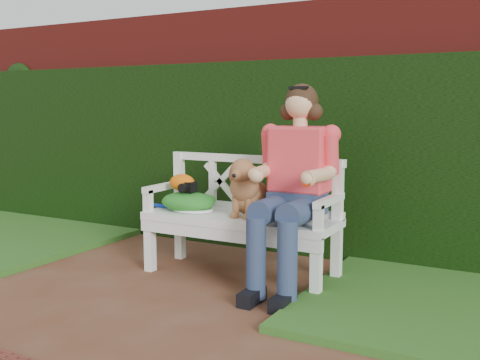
% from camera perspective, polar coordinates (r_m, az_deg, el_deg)
% --- Properties ---
extents(ground, '(60.00, 60.00, 0.00)m').
position_cam_1_polar(ground, '(4.02, -11.87, -11.60)').
color(ground, '#5B2C1A').
extents(brick_wall, '(10.00, 0.30, 2.20)m').
position_cam_1_polar(brick_wall, '(5.39, 1.03, 5.36)').
color(brick_wall, maroon).
rests_on(brick_wall, ground).
extents(ivy_hedge, '(10.00, 0.18, 1.70)m').
position_cam_1_polar(ivy_hedge, '(5.21, -0.10, 2.53)').
color(ivy_hedge, '#16360A').
rests_on(ivy_hedge, ground).
extents(garden_bench, '(1.63, 0.74, 0.48)m').
position_cam_1_polar(garden_bench, '(4.33, -0.00, -6.71)').
color(garden_bench, white).
rests_on(garden_bench, ground).
extents(seated_woman, '(0.76, 0.93, 1.47)m').
position_cam_1_polar(seated_woman, '(4.02, 5.78, -0.68)').
color(seated_woman, red).
rests_on(seated_woman, ground).
extents(dog, '(0.30, 0.41, 0.45)m').
position_cam_1_polar(dog, '(4.22, 0.92, -0.64)').
color(dog, '#9B622D').
rests_on(dog, garden_bench).
extents(tennis_racket, '(0.67, 0.33, 0.03)m').
position_cam_1_polar(tennis_racket, '(4.47, -5.13, -2.93)').
color(tennis_racket, white).
rests_on(tennis_racket, garden_bench).
extents(green_bag, '(0.46, 0.37, 0.15)m').
position_cam_1_polar(green_bag, '(4.46, -5.29, -2.15)').
color(green_bag, green).
rests_on(green_bag, garden_bench).
extents(camera_item, '(0.13, 0.10, 0.08)m').
position_cam_1_polar(camera_item, '(4.43, -5.30, -0.68)').
color(camera_item, black).
rests_on(camera_item, green_bag).
extents(baseball_glove, '(0.22, 0.16, 0.14)m').
position_cam_1_polar(baseball_glove, '(4.48, -5.90, -0.26)').
color(baseball_glove, orange).
rests_on(baseball_glove, green_bag).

